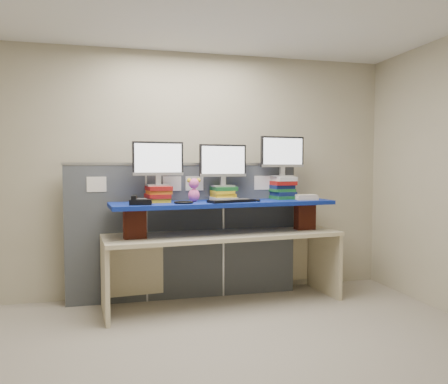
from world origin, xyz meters
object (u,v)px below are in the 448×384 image
object	(u,v)px
monitor_center	(223,163)
monitor_right	(282,154)
desk_phone	(140,201)
keyboard	(231,201)
monitor_left	(158,161)
desk	(224,247)
blue_board	(224,203)

from	to	relation	value
monitor_center	monitor_right	size ratio (longest dim) A/B	1.00
monitor_center	desk_phone	size ratio (longest dim) A/B	2.29
monitor_right	keyboard	size ratio (longest dim) A/B	1.01
monitor_center	keyboard	bearing A→B (deg)	-89.40
monitor_center	monitor_right	xyz separation A→B (m)	(0.72, 0.07, 0.10)
monitor_left	monitor_right	xyz separation A→B (m)	(1.43, 0.13, 0.09)
desk	monitor_center	distance (m)	0.92
blue_board	monitor_right	size ratio (longest dim) A/B	4.49
desk	blue_board	size ratio (longest dim) A/B	1.09
desk	desk_phone	distance (m)	1.06
monitor_left	monitor_center	distance (m)	0.72
keyboard	monitor_center	bearing A→B (deg)	78.95
monitor_left	keyboard	distance (m)	0.87
desk	keyboard	bearing A→B (deg)	-77.96
monitor_right	keyboard	distance (m)	0.92
blue_board	monitor_right	xyz separation A→B (m)	(0.74, 0.19, 0.54)
blue_board	monitor_right	bearing A→B (deg)	8.97
monitor_right	desk	bearing A→B (deg)	-171.03
desk	monitor_right	distance (m)	1.27
desk	desk_phone	xyz separation A→B (m)	(-0.90, -0.20, 0.53)
keyboard	desk_phone	size ratio (longest dim) A/B	2.27
blue_board	monitor_right	world-z (taller)	monitor_right
desk	blue_board	distance (m)	0.48
blue_board	desk_phone	size ratio (longest dim) A/B	10.28
blue_board	monitor_center	distance (m)	0.45
desk	monitor_right	bearing A→B (deg)	8.97
blue_board	monitor_center	bearing A→B (deg)	76.43
monitor_left	desk_phone	size ratio (longest dim) A/B	2.29
keyboard	desk_phone	bearing A→B (deg)	166.43
keyboard	desk_phone	xyz separation A→B (m)	(-0.94, -0.06, 0.02)
monitor_center	blue_board	bearing A→B (deg)	-103.57
monitor_left	desk	bearing A→B (deg)	-9.79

